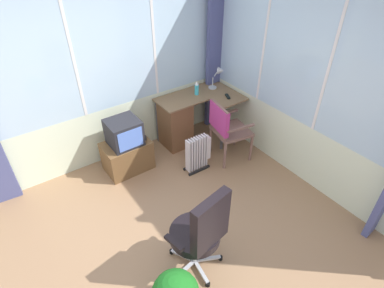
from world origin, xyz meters
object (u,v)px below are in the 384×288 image
desk (178,121)px  tv_remote (228,96)px  space_heater (198,153)px  wooden_armchair (225,125)px  office_chair (202,231)px  desk_lamp (219,75)px  tv_on_stand (127,148)px  spray_bottle (197,88)px

desk → tv_remote: size_ratio=7.99×
tv_remote → space_heater: (-0.80, -0.35, -0.50)m
space_heater → wooden_armchair: bearing=-2.3°
office_chair → tv_remote: bearing=44.1°
space_heater → desk_lamp: bearing=37.6°
wooden_armchair → tv_on_stand: size_ratio=1.15×
spray_bottle → office_chair: (-1.39, -2.01, -0.25)m
desk_lamp → tv_on_stand: (-1.69, -0.09, -0.64)m
desk → space_heater: 0.72m
office_chair → wooden_armchair: bearing=43.5°
desk_lamp → tv_on_stand: size_ratio=0.44×
desk → desk_lamp: bearing=-2.0°
tv_on_stand → space_heater: size_ratio=1.46×
desk_lamp → tv_on_stand: 1.81m
desk_lamp → spray_bottle: 0.43m
office_chair → tv_on_stand: 1.92m
desk → tv_on_stand: 0.95m
spray_bottle → space_heater: size_ratio=0.39×
spray_bottle → space_heater: bearing=-123.8°
desk → wooden_armchair: (0.32, -0.72, 0.17)m
wooden_armchair → desk_lamp: bearing=58.0°
wooden_armchair → spray_bottle: bearing=88.0°
office_chair → desk_lamp: bearing=47.9°
desk_lamp → tv_on_stand: bearing=-177.0°
desk_lamp → office_chair: (-1.80, -1.99, -0.38)m
tv_remote → space_heater: size_ratio=0.27×
wooden_armchair → office_chair: size_ratio=0.84×
tv_on_stand → tv_remote: bearing=-8.1°
spray_bottle → office_chair: bearing=-124.7°
tv_on_stand → office_chair: bearing=-93.2°
tv_remote → spray_bottle: bearing=158.5°
desk → tv_on_stand: bearing=-173.1°
desk → spray_bottle: (0.34, -0.00, 0.46)m
wooden_armchair → space_heater: (-0.44, 0.02, -0.31)m
spray_bottle → tv_remote: bearing=-45.8°
tv_remote → office_chair: 2.40m
desk → office_chair: (-1.05, -2.01, 0.20)m
tv_remote → wooden_armchair: (-0.36, -0.37, -0.19)m
office_chair → desk: bearing=62.5°
desk_lamp → office_chair: bearing=-132.1°
desk → space_heater: bearing=-99.9°
desk → tv_on_stand: tv_on_stand is taller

